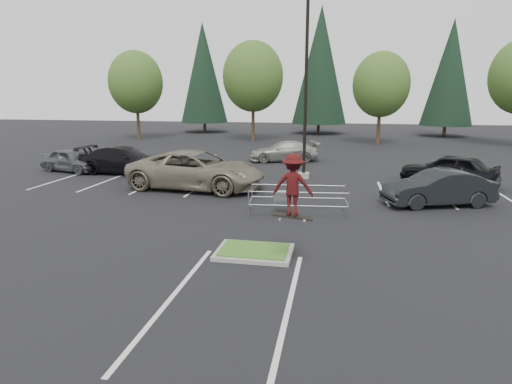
% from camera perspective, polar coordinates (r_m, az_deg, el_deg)
% --- Properties ---
extents(ground, '(120.00, 120.00, 0.00)m').
position_cam_1_polar(ground, '(12.64, -0.25, -8.28)').
color(ground, black).
rests_on(ground, ground).
extents(grass_median, '(2.20, 1.60, 0.16)m').
position_cam_1_polar(grass_median, '(12.61, -0.25, -7.95)').
color(grass_median, gray).
rests_on(grass_median, ground).
extents(stall_lines, '(22.62, 17.60, 0.01)m').
position_cam_1_polar(stall_lines, '(18.53, -0.82, -1.37)').
color(stall_lines, silver).
rests_on(stall_lines, ground).
extents(light_pole, '(0.70, 0.60, 10.12)m').
position_cam_1_polar(light_pole, '(23.64, 6.64, 12.78)').
color(light_pole, gray).
rests_on(light_pole, ground).
extents(decid_a, '(5.44, 5.44, 8.91)m').
position_cam_1_polar(decid_a, '(46.29, -15.70, 13.67)').
color(decid_a, '#38281C').
rests_on(decid_a, ground).
extents(decid_b, '(5.89, 5.89, 9.64)m').
position_cam_1_polar(decid_b, '(42.93, -0.40, 14.85)').
color(decid_b, '#38281C').
rests_on(decid_b, ground).
extents(decid_c, '(5.12, 5.12, 8.38)m').
position_cam_1_polar(decid_c, '(41.58, 16.32, 13.32)').
color(decid_c, '#38281C').
rests_on(decid_c, ground).
extents(conif_a, '(5.72, 5.72, 13.00)m').
position_cam_1_polar(conif_a, '(54.13, -7.03, 15.46)').
color(conif_a, '#38281C').
rests_on(conif_a, ground).
extents(conif_b, '(6.38, 6.38, 14.50)m').
position_cam_1_polar(conif_b, '(52.23, 8.57, 16.34)').
color(conif_b, '#38281C').
rests_on(conif_b, ground).
extents(conif_c, '(5.50, 5.50, 12.50)m').
position_cam_1_polar(conif_c, '(52.46, 24.44, 14.26)').
color(conif_c, '#38281C').
rests_on(conif_c, ground).
extents(cart_corral, '(3.89, 1.71, 1.07)m').
position_cam_1_polar(cart_corral, '(16.61, 4.17, -0.71)').
color(cart_corral, gray).
rests_on(cart_corral, ground).
extents(skateboarder, '(1.06, 0.65, 1.72)m').
position_cam_1_polar(skateboarder, '(10.86, 4.96, 0.91)').
color(skateboarder, black).
rests_on(skateboarder, ground).
extents(car_l_tan, '(6.98, 3.78, 1.86)m').
position_cam_1_polar(car_l_tan, '(21.29, -7.94, 2.92)').
color(car_l_tan, '#79705D').
rests_on(car_l_tan, ground).
extents(car_l_black, '(5.59, 2.50, 1.59)m').
position_cam_1_polar(car_l_black, '(26.39, -17.11, 4.10)').
color(car_l_black, black).
rests_on(car_l_black, ground).
extents(car_l_grey, '(4.34, 2.60, 1.38)m').
position_cam_1_polar(car_l_grey, '(28.20, -23.42, 3.92)').
color(car_l_grey, '#494B51').
rests_on(car_l_grey, ground).
extents(car_r_charc, '(4.77, 2.91, 1.48)m').
position_cam_1_polar(car_r_charc, '(19.44, 23.12, 0.49)').
color(car_r_charc, black).
rests_on(car_r_charc, ground).
extents(car_r_black, '(5.10, 3.70, 1.61)m').
position_cam_1_polar(car_r_black, '(24.08, 24.42, 2.74)').
color(car_r_black, black).
rests_on(car_r_black, ground).
extents(car_far_silver, '(5.15, 3.25, 1.39)m').
position_cam_1_polar(car_far_silver, '(30.04, 3.87, 5.44)').
color(car_far_silver, '#9F9F9A').
rests_on(car_far_silver, ground).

